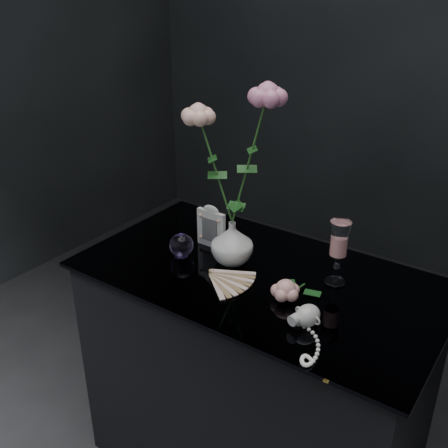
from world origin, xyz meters
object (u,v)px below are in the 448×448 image
Objects in this scene: wine_glass at (338,253)px; loose_rose at (286,290)px; vase at (232,243)px; pearl_jar at (308,315)px; paperweight at (181,245)px; picture_frame at (211,226)px.

wine_glass is 1.10× the size of loose_rose.
wine_glass is at bearing 80.54° from loose_rose.
pearl_jar is (0.33, -0.15, -0.04)m from vase.
vase is at bearing 175.89° from loose_rose.
vase reaches higher than loose_rose.
paperweight is 0.43× the size of loose_rose.
paperweight reaches higher than loose_rose.
loose_rose is (0.38, -0.03, -0.01)m from paperweight.
picture_frame is at bearing -176.88° from wine_glass.
picture_frame is 0.83× the size of loose_rose.
picture_frame is 1.91× the size of paperweight.
vase is 1.78× the size of paperweight.
vase is 0.31m from wine_glass.
loose_rose is at bearing -19.53° from picture_frame.
pearl_jar is (0.02, -0.22, -0.07)m from wine_glass.
pearl_jar is (0.10, -0.07, -0.00)m from loose_rose.
picture_frame is at bearing 174.82° from loose_rose.
vase reaches higher than pearl_jar.
paperweight is 0.48m from pearl_jar.
wine_glass is (0.30, 0.07, 0.03)m from vase.
wine_glass is at bearing 4.80° from picture_frame.
wine_glass reaches higher than picture_frame.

